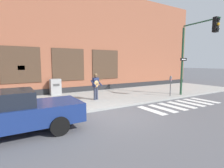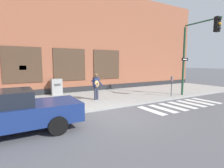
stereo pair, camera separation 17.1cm
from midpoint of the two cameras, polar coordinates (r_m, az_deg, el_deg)
ground_plane at (r=8.33m, az=0.98°, el=-10.26°), size 160.00×160.00×0.00m
sidewalk at (r=11.70m, az=-8.94°, el=-5.04°), size 28.00×5.68×0.12m
building_backdrop at (r=16.17m, az=-15.63°, el=13.04°), size 28.00×4.06×8.56m
crosswalk at (r=11.12m, az=22.24°, el=-6.38°), size 5.20×1.90×0.01m
red_car at (r=6.93m, az=-29.70°, el=-8.07°), size 4.60×1.99×1.53m
busker at (r=11.11m, az=-4.71°, el=-0.32°), size 0.76×0.61×1.68m
traffic_light at (r=13.18m, az=26.18°, el=11.17°), size 0.68×2.71×5.04m
parking_meter at (r=13.01m, az=19.25°, el=0.34°), size 0.13×0.11×1.44m
utility_box at (r=13.52m, az=-17.29°, el=-0.87°), size 0.75×0.57×1.18m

